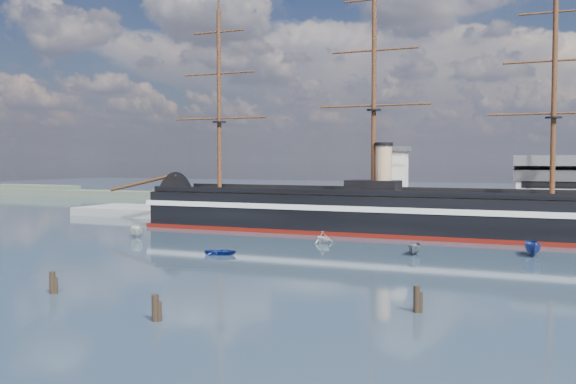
% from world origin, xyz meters
% --- Properties ---
extents(ground, '(600.00, 600.00, 0.00)m').
position_xyz_m(ground, '(0.00, 40.00, 0.00)').
color(ground, '#1E3043').
rests_on(ground, ground).
extents(quay, '(180.00, 18.00, 2.00)m').
position_xyz_m(quay, '(10.00, 76.00, 0.00)').
color(quay, slate).
rests_on(quay, ground).
extents(quay_tower, '(5.00, 5.00, 15.00)m').
position_xyz_m(quay_tower, '(3.00, 73.00, 9.75)').
color(quay_tower, silver).
rests_on(quay_tower, ground).
extents(shoreline, '(120.00, 10.00, 4.00)m').
position_xyz_m(shoreline, '(-139.23, 135.00, 1.45)').
color(shoreline, '#3F4C38').
rests_on(shoreline, ground).
extents(warship, '(112.94, 16.94, 53.94)m').
position_xyz_m(warship, '(-2.09, 60.00, 4.04)').
color(warship, black).
rests_on(warship, ground).
extents(motorboat_a, '(6.77, 6.12, 2.68)m').
position_xyz_m(motorboat_a, '(-36.12, 36.01, 0.00)').
color(motorboat_a, silver).
rests_on(motorboat_a, ground).
extents(motorboat_b, '(1.86, 3.20, 1.40)m').
position_xyz_m(motorboat_b, '(-11.36, 23.38, 0.00)').
color(motorboat_b, navy).
rests_on(motorboat_b, ground).
extents(motorboat_c, '(5.31, 2.26, 2.08)m').
position_xyz_m(motorboat_c, '(15.19, 35.15, 0.00)').
color(motorboat_c, slate).
rests_on(motorboat_c, ground).
extents(motorboat_d, '(5.95, 6.51, 2.27)m').
position_xyz_m(motorboat_d, '(-1.97, 41.99, 0.00)').
color(motorboat_d, silver).
rests_on(motorboat_d, ground).
extents(motorboat_f, '(7.02, 3.45, 2.69)m').
position_xyz_m(motorboat_f, '(31.56, 40.90, 0.00)').
color(motorboat_f, navy).
rests_on(motorboat_f, ground).
extents(piling_near_left, '(0.64, 0.64, 3.06)m').
position_xyz_m(piling_near_left, '(-14.10, -8.04, 0.00)').
color(piling_near_left, black).
rests_on(piling_near_left, ground).
extents(piling_near_mid, '(0.64, 0.64, 3.07)m').
position_xyz_m(piling_near_mid, '(2.79, -13.37, 0.00)').
color(piling_near_mid, black).
rests_on(piling_near_mid, ground).
extents(piling_near_right, '(0.64, 0.64, 3.23)m').
position_xyz_m(piling_near_right, '(23.29, -0.93, 0.00)').
color(piling_near_right, black).
rests_on(piling_near_right, ground).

